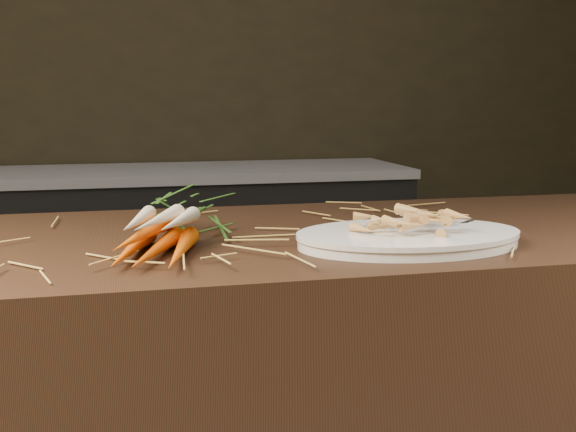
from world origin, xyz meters
The scene contains 6 objects.
back_counter centered at (0.30, 2.18, 0.42)m, with size 1.82×0.62×0.84m.
straw_bedding centered at (0.00, 0.30, 0.91)m, with size 1.40×0.60×0.02m, color #A68236, non-canonical shape.
root_veg_bunch centered at (0.03, 0.25, 0.94)m, with size 0.26×0.45×0.08m.
serving_platter centered at (0.41, 0.14, 0.91)m, with size 0.39×0.26×0.02m, color white, non-canonical shape.
roasted_veg_heap centered at (0.41, 0.14, 0.94)m, with size 0.19×0.14×0.04m, color #AE7A41, non-canonical shape.
serving_fork centered at (0.55, 0.12, 0.92)m, with size 0.01×0.15×0.00m, color silver.
Camera 1 is at (-0.07, -0.98, 1.15)m, focal length 45.00 mm.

